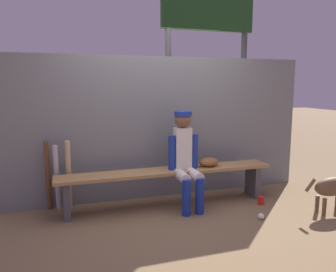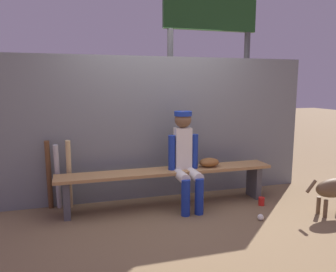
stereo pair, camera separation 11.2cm
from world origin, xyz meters
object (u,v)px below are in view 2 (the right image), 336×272
Objects in this scene: cup_on_ground at (261,201)px; scoreboard at (214,33)px; bat_wood_natural at (69,175)px; bat_wood_dark at (49,175)px; baseball at (261,217)px; cup_on_bench at (189,163)px; player_seated at (186,156)px; bat_aluminum_silver at (58,177)px; baseball_glove at (209,162)px; dugout_bench at (168,177)px.

cup_on_ground is 2.83m from scoreboard.
bat_wood_natural is at bearing 166.22° from cup_on_ground.
bat_wood_natural reaches higher than bat_wood_dark.
baseball is 0.67× the size of cup_on_bench.
player_seated is 1.52m from bat_wood_natural.
bat_wood_dark reaches higher than baseball.
player_seated is 1.18m from baseball.
bat_wood_natural is at bearing -6.36° from bat_aluminum_silver.
cup_on_bench is at bearing -8.61° from bat_wood_dark.
baseball_glove is (0.38, 0.11, -0.13)m from player_seated.
bat_wood_dark reaches higher than bat_aluminum_silver.
dugout_bench is at bearing -12.06° from bat_wood_natural.
dugout_bench is at bearing 180.00° from baseball_glove.
scoreboard reaches higher than cup_on_ground.
player_seated is 1.38× the size of bat_wood_natural.
cup_on_ground is (0.28, 0.43, 0.02)m from baseball.
player_seated is 4.53× the size of baseball_glove.
dugout_bench is 10.30× the size of baseball_glove.
dugout_bench is 2.27× the size of player_seated.
bat_wood_natural reaches higher than cup_on_bench.
scoreboard is at bearing 84.08° from baseball.
scoreboard is at bearing 93.13° from cup_on_ground.
player_seated is 0.24m from cup_on_bench.
cup_on_ground is (0.63, -0.34, -0.50)m from baseball_glove.
player_seated reaches higher than baseball.
scoreboard is (2.63, 0.83, 2.00)m from bat_wood_dark.
bat_wood_natural is 0.26× the size of scoreboard.
bat_wood_dark is (-2.09, 0.33, -0.10)m from baseball_glove.
cup_on_bench is at bearing -7.86° from bat_wood_natural.
player_seated is at bearing -28.61° from dugout_bench.
cup_on_bench is 2.35m from scoreboard.
cup_on_bench is at bearing 156.76° from cup_on_ground.
scoreboard is (0.55, 1.16, 1.90)m from baseball_glove.
player_seated is 11.54× the size of cup_on_ground.
baseball is (0.93, -0.77, -0.36)m from dugout_bench.
bat_aluminum_silver is (-1.98, 0.28, -0.12)m from baseball_glove.
baseball is 0.67× the size of cup_on_ground.
bat_aluminum_silver is at bearing 155.70° from baseball.
cup_on_ground is (2.61, -0.62, -0.38)m from bat_aluminum_silver.
bat_wood_natural reaches higher than cup_on_ground.
bat_wood_dark is at bearing 155.81° from baseball.
cup_on_bench is at bearing 169.39° from baseball_glove.
bat_aluminum_silver is (-1.40, 0.28, 0.04)m from dugout_bench.
cup_on_bench is (1.56, -0.22, 0.10)m from bat_wood_natural.
bat_wood_dark is at bearing -162.51° from scoreboard.
player_seated is at bearing -13.87° from bat_aluminum_silver.
bat_aluminum_silver reaches higher than dugout_bench.
baseball is at bearing -52.67° from cup_on_bench.
bat_wood_dark is 2.83m from cup_on_ground.
dugout_bench is 0.38m from player_seated.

